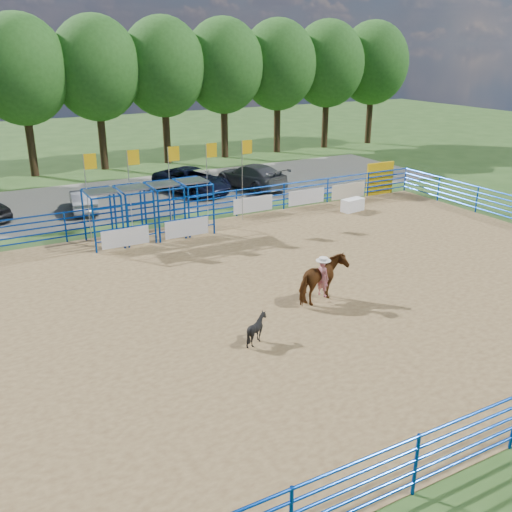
# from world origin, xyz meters

# --- Properties ---
(ground) EXTENTS (120.00, 120.00, 0.00)m
(ground) POSITION_xyz_m (0.00, 0.00, 0.00)
(ground) COLOR #3A5D25
(ground) RESTS_ON ground
(arena_dirt) EXTENTS (30.00, 20.00, 0.02)m
(arena_dirt) POSITION_xyz_m (0.00, 0.00, 0.01)
(arena_dirt) COLOR olive
(arena_dirt) RESTS_ON ground
(gravel_strip) EXTENTS (40.00, 10.00, 0.01)m
(gravel_strip) POSITION_xyz_m (0.00, 17.00, 0.01)
(gravel_strip) COLOR gray
(gravel_strip) RESTS_ON ground
(announcer_table) EXTENTS (1.41, 0.84, 0.70)m
(announcer_table) POSITION_xyz_m (9.16, 7.79, 0.37)
(announcer_table) COLOR white
(announcer_table) RESTS_ON arena_dirt
(horse_and_rider) EXTENTS (2.21, 1.48, 2.39)m
(horse_and_rider) POSITION_xyz_m (0.75, -1.30, 0.94)
(horse_and_rider) COLOR #5F3313
(horse_and_rider) RESTS_ON arena_dirt
(calf) EXTENTS (0.99, 0.91, 0.93)m
(calf) POSITION_xyz_m (-2.76, -2.81, 0.49)
(calf) COLOR black
(calf) RESTS_ON arena_dirt
(car_b) EXTENTS (1.83, 3.91, 1.24)m
(car_b) POSITION_xyz_m (-4.06, 15.00, 0.63)
(car_b) COLOR gray
(car_b) RESTS_ON gravel_strip
(car_c) EXTENTS (4.21, 6.07, 1.54)m
(car_c) POSITION_xyz_m (2.94, 16.07, 0.78)
(car_c) COLOR black
(car_c) RESTS_ON gravel_strip
(car_d) EXTENTS (3.45, 5.78, 1.57)m
(car_d) POSITION_xyz_m (6.76, 15.36, 0.79)
(car_d) COLOR #5D5D60
(car_d) RESTS_ON gravel_strip
(perimeter_fence) EXTENTS (30.10, 20.10, 1.50)m
(perimeter_fence) POSITION_xyz_m (0.00, 0.00, 0.75)
(perimeter_fence) COLOR #0739A6
(perimeter_fence) RESTS_ON ground
(chute_assembly) EXTENTS (19.32, 2.41, 4.20)m
(chute_assembly) POSITION_xyz_m (-1.90, 8.84, 1.26)
(chute_assembly) COLOR #0739A6
(chute_assembly) RESTS_ON ground
(treeline) EXTENTS (56.40, 6.40, 11.24)m
(treeline) POSITION_xyz_m (0.00, 26.00, 7.53)
(treeline) COLOR #3F2B19
(treeline) RESTS_ON ground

